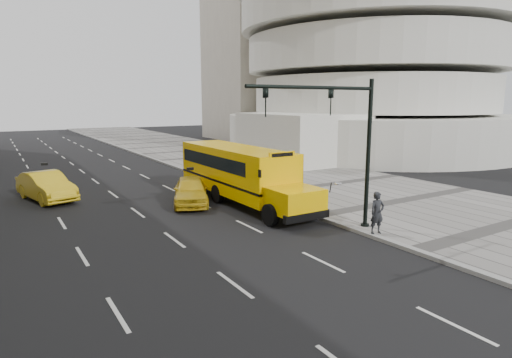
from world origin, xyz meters
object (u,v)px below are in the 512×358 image
school_bus (238,170)px  traffic_signal (344,137)px  taxi_near (191,191)px  pedestrian (377,213)px  taxi_far (46,186)px

school_bus → traffic_signal: traffic_signal is taller
taxi_near → pedestrian: size_ratio=2.53×
taxi_far → traffic_signal: (9.71, -13.40, 3.30)m
taxi_far → pedestrian: size_ratio=2.78×
school_bus → taxi_far: school_bus is taller
pedestrian → traffic_signal: 3.39m
taxi_near → taxi_far: taxi_far is taller
taxi_near → taxi_far: 8.30m
pedestrian → taxi_near: bearing=125.4°
taxi_far → traffic_signal: 16.87m
school_bus → pedestrian: bearing=-78.6°
traffic_signal → taxi_far: bearing=125.9°
taxi_near → pedestrian: pedestrian is taller
pedestrian → school_bus: bearing=112.3°
traffic_signal → pedestrian: bearing=-44.6°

